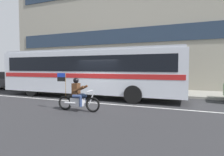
{
  "coord_description": "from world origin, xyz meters",
  "views": [
    {
      "loc": [
        5.21,
        -10.38,
        2.03
      ],
      "look_at": [
        1.11,
        -0.46,
        1.45
      ],
      "focal_mm": 30.97,
      "sensor_mm": 36.0,
      "label": 1
    }
  ],
  "objects": [
    {
      "name": "office_building_facade",
      "position": [
        0.0,
        7.39,
        7.16
      ],
      "size": [
        28.0,
        0.89,
        14.31
      ],
      "color": "gray",
      "rests_on": "ground_plane"
    },
    {
      "name": "sidewalk_curb",
      "position": [
        0.0,
        5.1,
        0.07
      ],
      "size": [
        28.0,
        3.8,
        0.15
      ],
      "primitive_type": "cube",
      "color": "gray",
      "rests_on": "ground_plane"
    },
    {
      "name": "ground_plane",
      "position": [
        0.0,
        0.0,
        0.0
      ],
      "size": [
        60.0,
        60.0,
        0.0
      ],
      "primitive_type": "plane",
      "color": "#2B2B2D"
    },
    {
      "name": "fire_hydrant",
      "position": [
        -0.37,
        4.34,
        0.52
      ],
      "size": [
        0.22,
        0.3,
        0.75
      ],
      "color": "#4C8C3F",
      "rests_on": "sidewalk_curb"
    },
    {
      "name": "parked_hatchback_downstreet",
      "position": [
        -10.77,
        2.58,
        0.85
      ],
      "size": [
        4.82,
        1.92,
        1.64
      ],
      "color": "black",
      "rests_on": "ground_plane"
    },
    {
      "name": "motorcycle_with_rider",
      "position": [
        0.34,
        -2.74,
        0.67
      ],
      "size": [
        2.19,
        0.64,
        1.78
      ],
      "color": "black",
      "rests_on": "ground_plane"
    },
    {
      "name": "lane_center_stripe",
      "position": [
        0.0,
        -0.6,
        0.0
      ],
      "size": [
        26.6,
        0.14,
        0.01
      ],
      "primitive_type": "cube",
      "color": "silver",
      "rests_on": "ground_plane"
    },
    {
      "name": "transit_bus",
      "position": [
        -1.3,
        1.19,
        1.88
      ],
      "size": [
        12.76,
        2.77,
        3.22
      ],
      "color": "silver",
      "rests_on": "ground_plane"
    }
  ]
}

